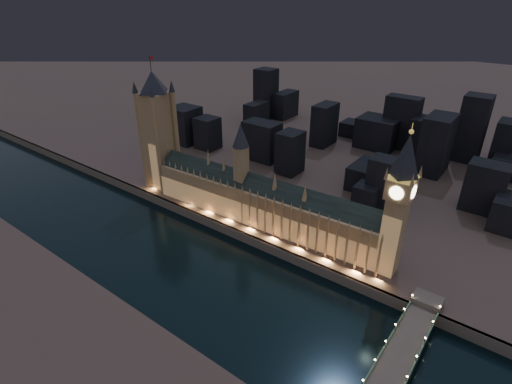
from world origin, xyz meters
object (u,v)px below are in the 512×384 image
Objects in this scene: palace_of_westminster at (260,202)px; victoria_tower at (158,125)px; westminster_bridge at (398,362)px; elizabeth_tower at (399,196)px.

victoria_tower is at bearing 179.91° from palace_of_westminster.
westminster_bridge is at bearing -25.76° from palace_of_westminster.
elizabeth_tower is at bearing 0.10° from palace_of_westminster.
victoria_tower is (-114.31, 0.18, 40.02)m from palace_of_westminster.
palace_of_westminster is at bearing 154.24° from westminster_bridge.
elizabeth_tower is at bearing 115.69° from westminster_bridge.
elizabeth_tower is 93.31m from westminster_bridge.
victoria_tower reaches higher than elizabeth_tower.
victoria_tower is at bearing 180.00° from elizabeth_tower.
victoria_tower is at bearing 165.31° from westminster_bridge.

